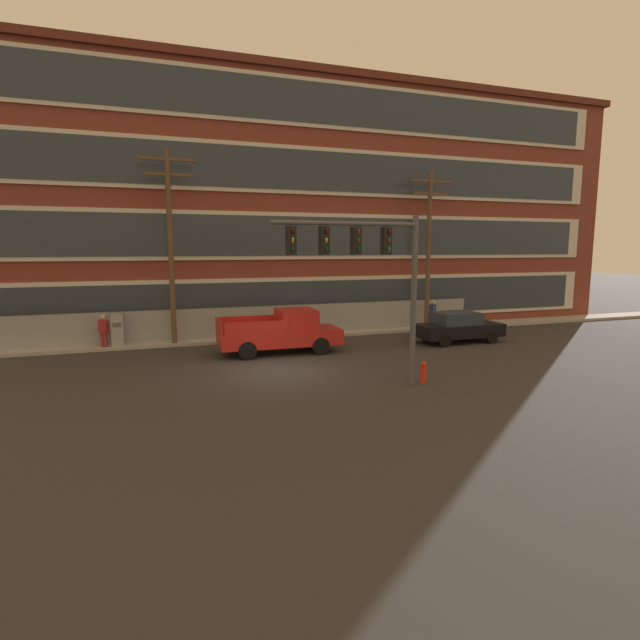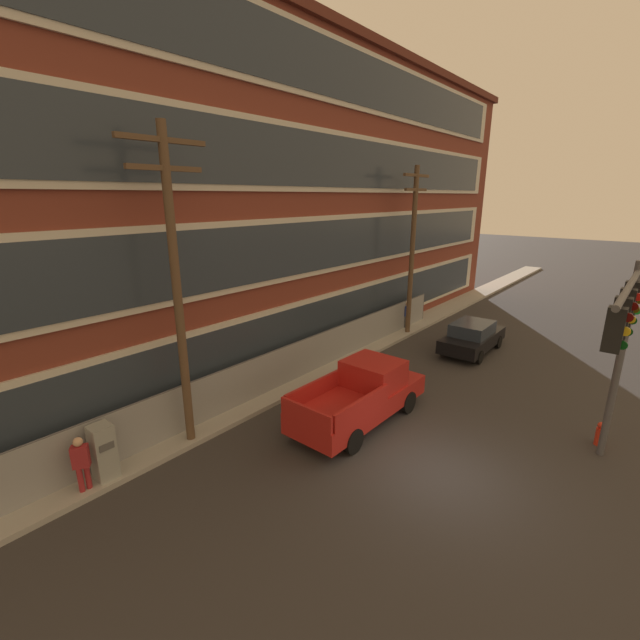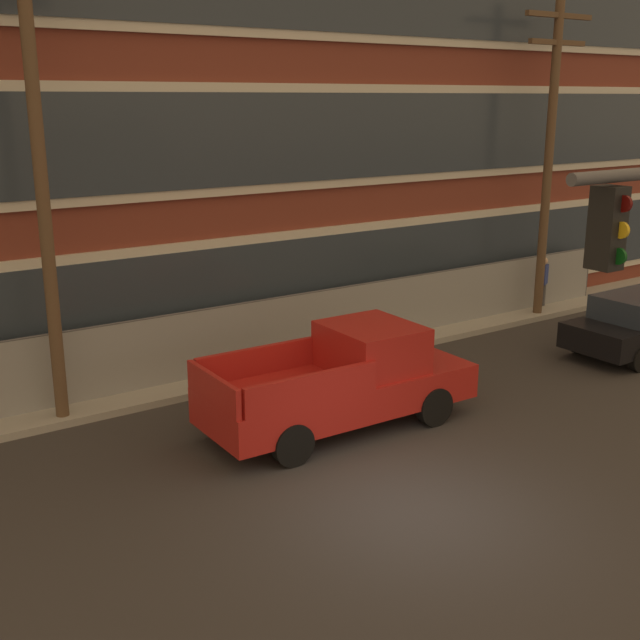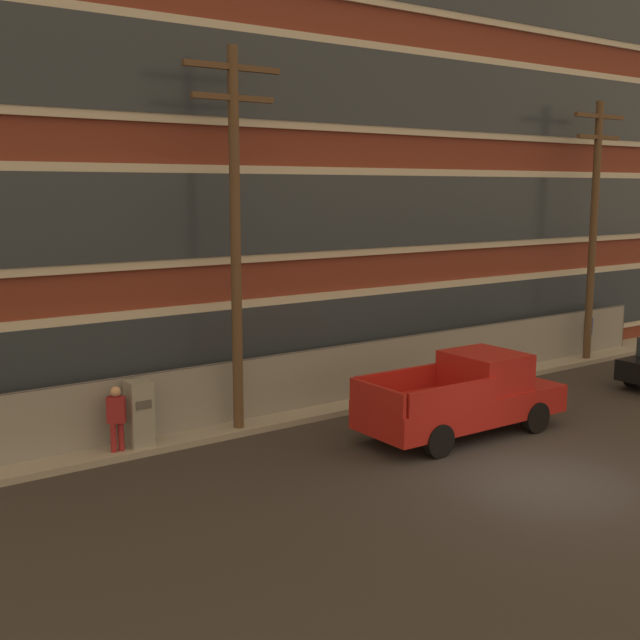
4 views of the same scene
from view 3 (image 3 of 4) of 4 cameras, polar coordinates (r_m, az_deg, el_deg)
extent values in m
plane|color=#333030|center=(13.27, 6.71, -13.38)|extent=(160.00, 160.00, 0.00)
cube|color=#9E9B93|center=(18.84, -8.03, -4.20)|extent=(80.00, 1.62, 0.16)
cube|color=brown|center=(25.63, -4.78, 16.93)|extent=(39.29, 10.88, 14.07)
cube|color=beige|center=(21.50, 2.86, 3.55)|extent=(36.15, 0.10, 2.53)
cube|color=#2D3844|center=(21.45, 2.95, 3.53)|extent=(34.58, 0.06, 2.11)
cube|color=beige|center=(21.05, 2.99, 12.96)|extent=(36.15, 0.10, 2.53)
cube|color=#2D3844|center=(21.00, 3.09, 12.96)|extent=(34.58, 0.06, 2.11)
cube|color=gray|center=(18.22, -11.24, -2.41)|extent=(29.60, 0.04, 1.74)
cylinder|color=#4C4C51|center=(27.37, 18.46, 3.09)|extent=(0.06, 0.06, 1.74)
cylinder|color=#4C4C51|center=(17.98, -11.39, 0.22)|extent=(29.60, 0.05, 0.05)
cube|color=black|center=(9.20, 19.74, 6.18)|extent=(0.28, 0.32, 0.90)
cylinder|color=#4B0807|center=(9.06, 20.82, 7.74)|extent=(0.04, 0.18, 0.18)
cylinder|color=gold|center=(9.10, 20.65, 6.00)|extent=(0.04, 0.18, 0.18)
cylinder|color=#0A4011|center=(9.14, 20.48, 4.27)|extent=(0.04, 0.18, 0.18)
cube|color=#AD1E19|center=(15.97, 1.38, -5.16)|extent=(5.60, 2.15, 0.70)
cube|color=#AD1E19|center=(16.14, 3.67, -1.92)|extent=(1.71, 1.91, 0.92)
cube|color=#283342|center=(16.64, 6.03, -1.43)|extent=(0.09, 1.67, 0.69)
cube|color=#AD1E19|center=(15.91, -4.30, -2.88)|extent=(2.78, 0.17, 0.56)
cube|color=#AD1E19|center=(14.35, -0.55, -4.92)|extent=(2.78, 0.17, 0.56)
cube|color=#AD1E19|center=(14.46, -7.62, -4.90)|extent=(0.14, 1.96, 0.56)
cylinder|color=black|center=(17.73, 4.09, -4.26)|extent=(0.80, 0.28, 0.80)
cylinder|color=black|center=(16.37, 8.10, -6.10)|extent=(0.80, 0.28, 0.80)
cylinder|color=black|center=(16.04, -5.51, -6.48)|extent=(0.80, 0.28, 0.80)
cylinder|color=black|center=(14.53, -1.98, -8.83)|extent=(0.80, 0.28, 0.80)
cube|color=white|center=(18.10, 7.41, -2.42)|extent=(0.06, 0.24, 0.16)
cube|color=white|center=(17.10, 10.52, -3.63)|extent=(0.06, 0.24, 0.16)
cylinder|color=black|center=(21.75, 17.97, -1.45)|extent=(0.64, 0.20, 0.64)
cylinder|color=black|center=(20.81, 21.74, -2.57)|extent=(0.64, 0.20, 0.64)
cylinder|color=brown|center=(16.15, -19.16, 8.77)|extent=(0.26, 0.26, 9.46)
cylinder|color=brown|center=(24.24, 15.92, 10.55)|extent=(0.26, 0.26, 9.05)
cube|color=brown|center=(24.26, 16.66, 20.04)|extent=(2.59, 0.14, 0.14)
cube|color=brown|center=(24.21, 16.53, 18.40)|extent=(2.20, 0.14, 0.14)
cylinder|color=#4C4C51|center=(25.67, 15.32, 1.54)|extent=(0.14, 0.14, 0.85)
cylinder|color=#4C4C51|center=(25.80, 15.58, 1.59)|extent=(0.14, 0.14, 0.85)
cube|color=navy|center=(25.58, 15.57, 3.14)|extent=(0.47, 0.39, 0.60)
sphere|color=tan|center=(25.50, 15.64, 4.06)|extent=(0.24, 0.24, 0.24)
camera|label=1|loc=(10.41, 125.38, -18.14)|focal=28.00mm
camera|label=2|loc=(5.41, -65.37, 19.34)|focal=24.00mm
camera|label=4|loc=(5.77, -138.81, -14.44)|focal=45.00mm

